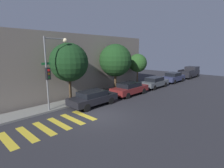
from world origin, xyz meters
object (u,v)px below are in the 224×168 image
(sedan_tail_of_row, at_px, (173,77))
(tree_far_end, at_px, (138,63))
(sedan_middle, at_px, (130,88))
(tree_near_corner, at_px, (69,62))
(sedan_near_corner, at_px, (93,98))
(pickup_truck, at_px, (189,72))
(traffic_light_pole, at_px, (51,65))
(tree_midblock, at_px, (115,60))
(sedan_far_end, at_px, (155,82))

(sedan_tail_of_row, xyz_separation_m, tree_far_end, (-6.42, 2.13, 2.35))
(sedan_middle, distance_m, sedan_tail_of_row, 10.80)
(sedan_tail_of_row, distance_m, tree_near_corner, 17.25)
(sedan_near_corner, relative_size, pickup_truck, 0.85)
(traffic_light_pole, height_order, tree_midblock, traffic_light_pole)
(sedan_near_corner, bearing_deg, sedan_far_end, 0.00)
(sedan_near_corner, bearing_deg, tree_near_corner, 112.29)
(sedan_tail_of_row, bearing_deg, pickup_truck, 0.00)
(sedan_far_end, bearing_deg, sedan_near_corner, 180.00)
(sedan_middle, bearing_deg, tree_near_corner, 160.66)
(sedan_middle, bearing_deg, tree_far_end, 25.92)
(sedan_middle, relative_size, tree_midblock, 0.83)
(sedan_far_end, xyz_separation_m, tree_midblock, (-5.23, 2.13, 2.92))
(sedan_near_corner, distance_m, sedan_tail_of_row, 15.99)
(traffic_light_pole, xyz_separation_m, tree_midblock, (8.21, 0.86, -0.00))
(sedan_middle, bearing_deg, pickup_truck, -0.00)
(sedan_far_end, xyz_separation_m, pickup_truck, (12.09, 0.00, 0.20))
(sedan_far_end, height_order, tree_near_corner, tree_near_corner)
(sedan_near_corner, distance_m, sedan_far_end, 10.45)
(sedan_tail_of_row, bearing_deg, sedan_middle, 180.00)
(pickup_truck, xyz_separation_m, tree_far_end, (-12.97, 2.13, 2.19))
(sedan_near_corner, xyz_separation_m, sedan_tail_of_row, (15.99, 0.00, 0.07))
(sedan_near_corner, relative_size, sedan_far_end, 0.99)
(traffic_light_pole, relative_size, sedan_tail_of_row, 1.29)
(traffic_light_pole, height_order, pickup_truck, traffic_light_pole)
(sedan_far_end, distance_m, sedan_tail_of_row, 5.54)
(sedan_middle, height_order, pickup_truck, pickup_truck)
(sedan_tail_of_row, distance_m, pickup_truck, 6.55)
(traffic_light_pole, relative_size, pickup_truck, 1.11)
(tree_midblock, bearing_deg, traffic_light_pole, -174.04)
(sedan_middle, height_order, tree_midblock, tree_midblock)
(tree_far_end, bearing_deg, tree_midblock, 180.00)
(traffic_light_pole, bearing_deg, tree_midblock, 5.96)
(sedan_tail_of_row, xyz_separation_m, tree_midblock, (-10.77, 2.13, 2.87))
(pickup_truck, bearing_deg, tree_far_end, 170.68)
(traffic_light_pole, xyz_separation_m, pickup_truck, (25.53, -1.27, -2.72))
(tree_near_corner, distance_m, tree_far_end, 10.46)
(sedan_middle, height_order, tree_far_end, tree_far_end)
(sedan_near_corner, relative_size, tree_near_corner, 0.82)
(pickup_truck, relative_size, tree_far_end, 1.21)
(sedan_far_end, xyz_separation_m, sedan_tail_of_row, (5.54, 0.00, 0.05))
(traffic_light_pole, relative_size, sedan_far_end, 1.30)
(sedan_near_corner, height_order, tree_far_end, tree_far_end)
(sedan_tail_of_row, bearing_deg, traffic_light_pole, 176.16)
(pickup_truck, xyz_separation_m, tree_near_corner, (-23.41, 2.13, 2.78))
(sedan_near_corner, distance_m, sedan_middle, 5.19)
(tree_near_corner, bearing_deg, sedan_middle, -19.34)
(traffic_light_pole, xyz_separation_m, sedan_near_corner, (2.99, -1.27, -2.94))
(sedan_far_end, relative_size, pickup_truck, 0.86)
(tree_near_corner, bearing_deg, pickup_truck, -5.20)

